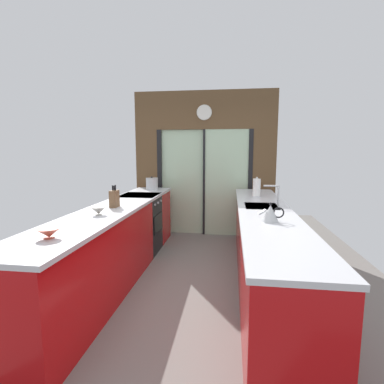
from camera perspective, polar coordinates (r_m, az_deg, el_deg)
name	(u,v)px	position (r m, az deg, el deg)	size (l,w,h in m)	color
ground_plane	(191,271)	(4.07, -0.15, -15.26)	(5.04, 7.60, 0.02)	slate
back_wall_unit	(204,155)	(5.53, 2.42, 7.22)	(2.64, 0.12, 2.70)	brown
left_counter_run	(111,245)	(3.71, -15.48, -10.05)	(0.62, 3.80, 0.92)	#AD0C0F
right_counter_run	(264,248)	(3.61, 13.89, -10.53)	(0.62, 3.80, 0.92)	#AD0C0F
sink_faucet	(276,192)	(3.73, 16.06, -0.03)	(0.19, 0.02, 0.26)	#B7BABC
oven_range	(140,224)	(4.72, -10.11, -6.13)	(0.60, 0.60, 0.92)	black
mixing_bowl_near	(49,233)	(2.55, -26.20, -7.18)	(0.18, 0.18, 0.08)	#BC4C38
mixing_bowl_far	(98,211)	(3.27, -17.84, -3.49)	(0.16, 0.16, 0.08)	gray
knife_block	(114,199)	(3.65, -14.95, -1.24)	(0.08, 0.14, 0.27)	brown
stock_pot	(152,184)	(5.24, -7.84, 1.65)	(0.21, 0.21, 0.23)	#B7BABC
kettle	(270,213)	(2.91, 15.10, -4.03)	(0.24, 0.16, 0.19)	#B7BABC
soap_bottle	(255,188)	(4.75, 12.22, 0.68)	(0.07, 0.07, 0.21)	#B23D2D
paper_towel_roll	(257,188)	(4.45, 12.53, 0.80)	(0.13, 0.13, 0.30)	#B7BABC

